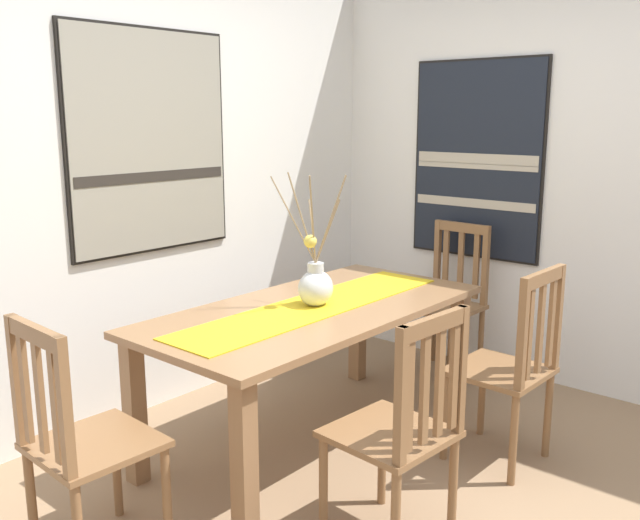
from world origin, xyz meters
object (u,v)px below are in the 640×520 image
Objects in this scene: centerpiece_vase at (315,284)px; chair_2 at (511,365)px; chair_0 at (448,299)px; chair_1 at (80,440)px; dining_table at (315,326)px; painting_on_side_wall at (477,160)px; painting_on_back_wall at (150,142)px; chair_3 at (402,427)px.

centerpiece_vase is 0.68× the size of chair_2.
chair_0 is 1.19m from chair_2.
chair_1 is at bearing 179.20° from chair_0.
dining_table is at bearing -0.82° from chair_1.
centerpiece_vase is 1.64m from painting_on_side_wall.
centerpiece_vase is 1.21m from painting_on_back_wall.
chair_3 is (-0.45, -0.83, -0.12)m from dining_table.
painting_on_side_wall is at bearing -1.32° from centerpiece_vase.
chair_2 is 1.01× the size of chair_3.
painting_on_back_wall is (0.23, 1.81, 1.01)m from chair_3.
dining_table is 1.35m from painting_on_back_wall.
painting_on_back_wall reaches higher than dining_table.
chair_2 is (1.73, -0.87, 0.00)m from chair_1.
chair_3 is 0.81× the size of painting_on_back_wall.
chair_0 is at bearing -0.80° from chair_1.
centerpiece_vase is at bearing 178.68° from painting_on_side_wall.
chair_1 is at bearing 179.18° from centerpiece_vase.
painting_on_back_wall is (-1.51, 1.00, 1.02)m from chair_0.
chair_0 is at bearing -33.52° from painting_on_back_wall.
painting_on_side_wall is at bearing 36.07° from chair_2.
chair_3 is (0.84, -0.85, 0.01)m from chair_1.
chair_1 is at bearing 134.71° from chair_3.
painting_on_back_wall reaches higher than chair_3.
painting_on_side_wall is (1.55, -0.04, 0.53)m from centerpiece_vase.
painting_on_back_wall is at bearing 82.83° from chair_3.
dining_table is 1.30m from chair_1.
painting_on_side_wall is (1.56, -0.04, 0.75)m from dining_table.
chair_0 is 0.81× the size of painting_on_back_wall.
centerpiece_vase is 1.01m from chair_2.
painting_on_back_wall reaches higher than painting_on_side_wall.
chair_2 is (-0.85, -0.83, -0.00)m from chair_0.
chair_2 is at bearing -26.62° from chair_1.
painting_on_back_wall reaches higher than centerpiece_vase.
chair_2 is at bearing -135.69° from chair_0.
chair_0 is 1.01× the size of chair_1.
centerpiece_vase is 0.68× the size of chair_0.
centerpiece_vase reaches higher than chair_2.
dining_table is 2.73× the size of centerpiece_vase.
chair_2 reaches higher than dining_table.
chair_1 is 1.19m from chair_3.
centerpiece_vase is 1.01m from chair_3.
chair_2 is 1.63m from painting_on_side_wall.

